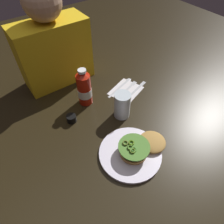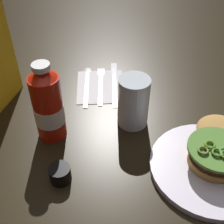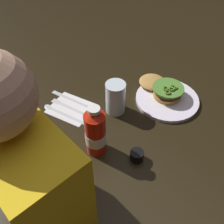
# 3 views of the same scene
# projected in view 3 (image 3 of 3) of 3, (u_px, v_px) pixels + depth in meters

# --- Properties ---
(ground_plane) EXTENTS (3.00, 3.00, 0.00)m
(ground_plane) POSITION_uv_depth(u_px,v_px,m) (149.00, 111.00, 1.00)
(ground_plane) COLOR black
(dinner_plate) EXTENTS (0.25, 0.25, 0.01)m
(dinner_plate) POSITION_uv_depth(u_px,v_px,m) (167.00, 99.00, 1.03)
(dinner_plate) COLOR white
(dinner_plate) RESTS_ON ground_plane
(burger_sandwich) EXTENTS (0.20, 0.13, 0.05)m
(burger_sandwich) POSITION_uv_depth(u_px,v_px,m) (162.00, 88.00, 1.04)
(burger_sandwich) COLOR #B0823E
(burger_sandwich) RESTS_ON dinner_plate
(ketchup_bottle) EXTENTS (0.07, 0.07, 0.19)m
(ketchup_bottle) POSITION_uv_depth(u_px,v_px,m) (95.00, 132.00, 0.81)
(ketchup_bottle) COLOR #B91C0C
(ketchup_bottle) RESTS_ON ground_plane
(water_glass) EXTENTS (0.07, 0.07, 0.13)m
(water_glass) POSITION_uv_depth(u_px,v_px,m) (115.00, 98.00, 0.96)
(water_glass) COLOR silver
(water_glass) RESTS_ON ground_plane
(condiment_cup) EXTENTS (0.04, 0.04, 0.03)m
(condiment_cup) POSITION_uv_depth(u_px,v_px,m) (137.00, 155.00, 0.83)
(condiment_cup) COLOR black
(condiment_cup) RESTS_ON ground_plane
(napkin) EXTENTS (0.20, 0.18, 0.00)m
(napkin) POSITION_uv_depth(u_px,v_px,m) (71.00, 108.00, 1.01)
(napkin) COLOR white
(napkin) RESTS_ON ground_plane
(butter_knife) EXTENTS (0.22, 0.08, 0.00)m
(butter_knife) POSITION_uv_depth(u_px,v_px,m) (71.00, 99.00, 1.04)
(butter_knife) COLOR silver
(butter_knife) RESTS_ON napkin
(fork_utensil) EXTENTS (0.18, 0.07, 0.00)m
(fork_utensil) POSITION_uv_depth(u_px,v_px,m) (67.00, 106.00, 1.01)
(fork_utensil) COLOR silver
(fork_utensil) RESTS_ON napkin
(spoon_utensil) EXTENTS (0.19, 0.07, 0.00)m
(spoon_utensil) POSITION_uv_depth(u_px,v_px,m) (59.00, 111.00, 0.99)
(spoon_utensil) COLOR silver
(spoon_utensil) RESTS_ON napkin
(diner_person) EXTENTS (0.36, 0.17, 0.49)m
(diner_person) POSITION_uv_depth(u_px,v_px,m) (18.00, 159.00, 0.59)
(diner_person) COLOR gold
(diner_person) RESTS_ON ground_plane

